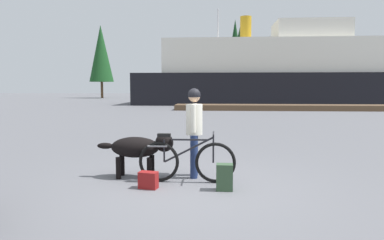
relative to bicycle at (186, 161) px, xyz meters
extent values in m
plane|color=slate|center=(0.00, -0.29, -0.40)|extent=(160.00, 160.00, 0.00)
torus|color=black|center=(0.54, 0.00, -0.03)|extent=(0.75, 0.06, 0.75)
torus|color=black|center=(-0.51, 0.00, -0.03)|extent=(0.75, 0.06, 0.75)
cube|color=black|center=(0.06, 0.00, 0.39)|extent=(0.67, 0.03, 0.03)
cube|color=black|center=(0.04, 0.00, 0.21)|extent=(0.90, 0.03, 0.49)
cylinder|color=black|center=(-0.41, 0.00, 0.18)|extent=(0.03, 0.03, 0.42)
cylinder|color=black|center=(0.50, 0.00, 0.23)|extent=(0.03, 0.03, 0.52)
cube|color=black|center=(-0.41, 0.00, 0.47)|extent=(0.24, 0.10, 0.06)
cylinder|color=black|center=(0.50, 0.00, 0.51)|extent=(0.03, 0.44, 0.03)
cube|color=slate|center=(-0.53, 0.00, 0.27)|extent=(0.36, 0.14, 0.02)
cylinder|color=navy|center=(0.12, 0.51, 0.01)|extent=(0.14, 0.14, 0.83)
cylinder|color=navy|center=(0.12, 0.29, 0.01)|extent=(0.14, 0.14, 0.83)
cylinder|color=silver|center=(0.12, 0.40, 0.73)|extent=(0.32, 0.32, 0.59)
cylinder|color=silver|center=(0.12, 0.62, 0.76)|extent=(0.09, 0.09, 0.52)
cylinder|color=silver|center=(0.12, 0.18, 0.76)|extent=(0.09, 0.09, 0.52)
sphere|color=tan|center=(0.12, 0.40, 1.18)|extent=(0.23, 0.23, 0.23)
sphere|color=black|center=(0.12, 0.40, 1.21)|extent=(0.24, 0.24, 0.24)
ellipsoid|color=black|center=(-1.02, 0.28, 0.19)|extent=(0.94, 0.47, 0.40)
sphere|color=black|center=(-0.45, 0.28, 0.29)|extent=(0.35, 0.35, 0.35)
ellipsoid|color=black|center=(-1.61, 0.28, 0.21)|extent=(0.32, 0.12, 0.12)
cylinder|color=black|center=(-0.72, 0.41, -0.19)|extent=(0.10, 0.10, 0.42)
cylinder|color=black|center=(-0.72, 0.15, -0.19)|extent=(0.10, 0.10, 0.42)
cylinder|color=black|center=(-1.32, 0.41, -0.19)|extent=(0.10, 0.10, 0.42)
cylinder|color=black|center=(-1.32, 0.15, -0.19)|extent=(0.10, 0.10, 0.42)
cube|color=#334C33|center=(0.69, -0.44, -0.18)|extent=(0.29, 0.21, 0.45)
cube|color=maroon|center=(-0.63, -0.43, -0.26)|extent=(0.35, 0.24, 0.29)
cube|color=brown|center=(5.56, 19.85, -0.20)|extent=(16.13, 2.11, 0.40)
cube|color=black|center=(6.81, 28.74, 1.09)|extent=(28.22, 7.53, 2.99)
cube|color=silver|center=(6.81, 28.74, 4.19)|extent=(22.57, 6.32, 3.20)
cube|color=silver|center=(9.63, 28.74, 6.69)|extent=(6.77, 4.52, 1.80)
cylinder|color=#BF8C19|center=(3.42, 28.74, 6.99)|extent=(1.10, 1.10, 2.40)
ellipsoid|color=navy|center=(0.70, 27.81, 0.05)|extent=(8.17, 2.29, 0.90)
cylinder|color=#B2B2B7|center=(0.70, 27.81, 4.63)|extent=(0.14, 0.14, 8.27)
cylinder|color=#B2B2B7|center=(-0.53, 27.81, 1.70)|extent=(3.68, 0.10, 0.10)
cylinder|color=#4C331E|center=(-16.72, 45.22, 0.83)|extent=(0.37, 0.37, 2.46)
cone|color=#19471E|center=(-16.72, 45.22, 6.27)|extent=(3.60, 3.60, 8.43)
cylinder|color=#4C331E|center=(4.17, 45.93, 1.03)|extent=(0.32, 0.32, 2.86)
cone|color=#143819|center=(4.17, 45.93, 6.60)|extent=(3.85, 3.85, 8.28)
cylinder|color=#4C331E|center=(16.19, 44.91, 1.05)|extent=(0.39, 0.39, 2.91)
cone|color=#19471E|center=(16.19, 44.91, 6.15)|extent=(3.84, 3.84, 7.29)
cylinder|color=#4C331E|center=(3.62, 51.84, 1.14)|extent=(0.32, 0.32, 3.09)
cone|color=#143819|center=(3.62, 51.84, 7.47)|extent=(3.06, 3.06, 9.56)
camera|label=1|loc=(0.54, -6.22, 1.37)|focal=32.30mm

